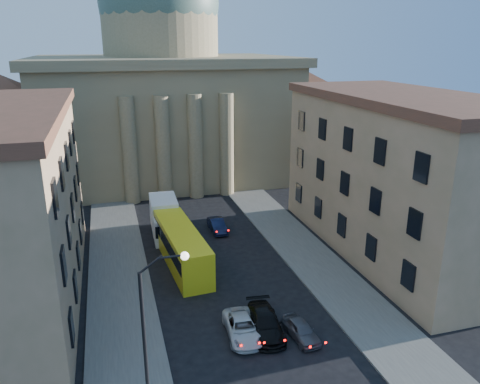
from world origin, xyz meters
The scene contains 11 objects.
sidewalk_left centered at (-8.50, 18.00, 0.07)m, with size 5.00×60.00×0.15m, color #54524C.
sidewalk_right centered at (8.50, 18.00, 0.07)m, with size 5.00×60.00×0.15m, color #54524C.
church centered at (0.00, 55.47, 11.88)m, with size 68.02×28.76×36.60m.
building_right centered at (17.00, 22.00, 7.42)m, with size 11.60×26.60×14.70m.
street_lamp centered at (-6.97, 8.00, 5.29)m, with size 2.62×0.44×8.83m.
car_left_mid centered at (-0.80, 12.51, 0.64)m, with size 2.13×4.62×1.29m, color silver.
car_right_mid centered at (0.80, 12.47, 0.72)m, with size 2.02×4.98×1.44m, color black.
car_right_far centered at (2.90, 11.21, 0.61)m, with size 1.43×3.57×1.22m, color #4D4C52.
car_right_distant centered at (1.82, 30.83, 0.66)m, with size 1.40×4.02×1.32m, color black.
city_bus centered at (-2.96, 24.39, 1.77)m, with size 3.56×11.84×3.29m.
box_truck centered at (-3.50, 31.49, 1.72)m, with size 2.82×6.70×3.63m.
Camera 1 is at (-8.48, -13.49, 18.95)m, focal length 35.00 mm.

